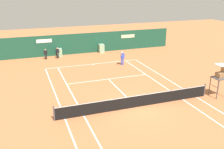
# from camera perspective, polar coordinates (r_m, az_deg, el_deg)

# --- Properties ---
(ground_plane) EXTENTS (80.00, 80.00, 0.01)m
(ground_plane) POSITION_cam_1_polar(r_m,az_deg,el_deg) (20.01, 4.68, -6.39)
(ground_plane) COLOR #C67042
(tennis_net) EXTENTS (12.10, 0.10, 1.07)m
(tennis_net) POSITION_cam_1_polar(r_m,az_deg,el_deg) (19.32, 5.42, -5.72)
(tennis_net) COLOR #4C4C51
(tennis_net) RESTS_ON ground_plane
(sponsor_back_wall) EXTENTS (25.00, 1.02, 2.60)m
(sponsor_back_wall) POSITION_cam_1_polar(r_m,az_deg,el_deg) (34.44, -6.61, 6.67)
(sponsor_back_wall) COLOR #194C38
(sponsor_back_wall) RESTS_ON ground_plane
(umpire_chair) EXTENTS (1.00, 1.00, 2.67)m
(umpire_chair) POSITION_cam_1_polar(r_m,az_deg,el_deg) (22.36, 22.45, -0.33)
(umpire_chair) COLOR #47474C
(umpire_chair) RESTS_ON ground_plane
(player_on_baseline) EXTENTS (0.65, 0.64, 1.79)m
(player_on_baseline) POSITION_cam_1_polar(r_m,az_deg,el_deg) (29.18, 2.28, 3.86)
(player_on_baseline) COLOR blue
(player_on_baseline) RESTS_ON ground_plane
(ball_kid_right_post) EXTENTS (0.45, 0.20, 1.35)m
(ball_kid_right_post) POSITION_cam_1_polar(r_m,az_deg,el_deg) (32.57, -11.79, 4.80)
(ball_kid_right_post) COLOR black
(ball_kid_right_post) RESTS_ON ground_plane
(ball_kid_left_post) EXTENTS (0.42, 0.21, 1.27)m
(ball_kid_left_post) POSITION_cam_1_polar(r_m,az_deg,el_deg) (32.43, -14.27, 4.46)
(ball_kid_left_post) COLOR black
(ball_kid_left_post) RESTS_ON ground_plane
(tennis_ball_by_sideline) EXTENTS (0.07, 0.07, 0.07)m
(tennis_ball_by_sideline) POSITION_cam_1_polar(r_m,az_deg,el_deg) (23.82, -9.16, -2.22)
(tennis_ball_by_sideline) COLOR #CCE033
(tennis_ball_by_sideline) RESTS_ON ground_plane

